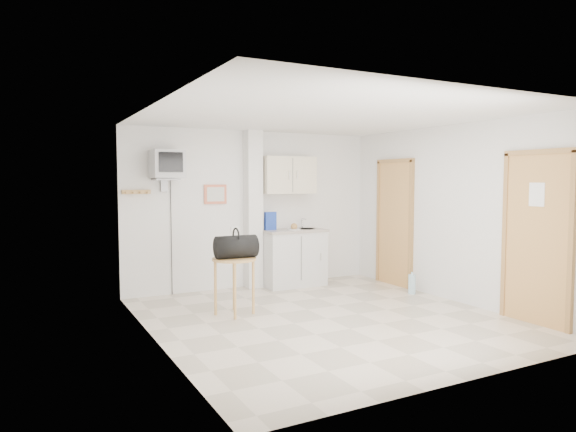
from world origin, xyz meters
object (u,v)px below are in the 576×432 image
round_table (234,267)px  water_bottle (412,284)px  crt_television (167,165)px  duffel_bag (236,246)px

round_table → water_bottle: bearing=-2.8°
crt_television → water_bottle: (3.33, -1.44, -1.79)m
round_table → water_bottle: 2.87m
crt_television → duffel_bag: bearing=-68.3°
round_table → water_bottle: size_ratio=2.20×
crt_television → round_table: (0.50, -1.30, -1.32)m
round_table → duffel_bag: bearing=-44.2°
water_bottle → crt_television: bearing=156.7°
round_table → duffel_bag: size_ratio=1.38×
round_table → duffel_bag: duffel_bag is taller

